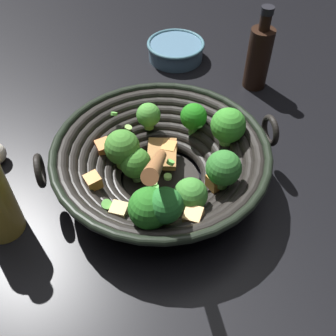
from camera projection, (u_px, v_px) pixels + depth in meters
name	position (u px, v px, depth m)	size (l,w,h in m)	color
ground_plane	(161.00, 183.00, 0.69)	(4.00, 4.00, 0.00)	black
wok	(162.00, 160.00, 0.64)	(0.39, 0.37, 0.24)	black
soy_sauce_bottle	(259.00, 56.00, 0.83)	(0.05, 0.05, 0.18)	black
prep_bowl	(176.00, 50.00, 0.94)	(0.14, 0.14, 0.04)	slate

